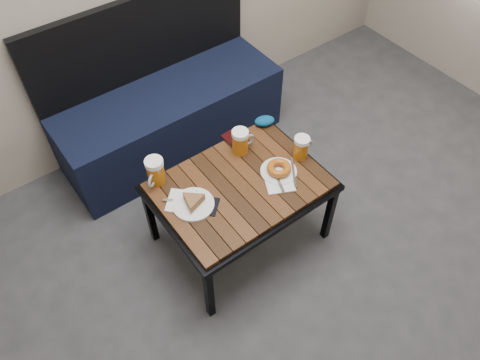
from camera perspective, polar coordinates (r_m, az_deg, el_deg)
ground at (r=2.49m, az=16.37°, el=-18.71°), size 4.00×4.00×0.00m
bench at (r=2.99m, az=-8.75°, el=8.18°), size 1.40×0.50×0.95m
cafe_table at (r=2.33m, az=0.00°, el=-1.13°), size 0.84×0.62×0.47m
beer_mug_left at (r=2.29m, az=-10.29°, el=1.06°), size 0.13×0.12×0.15m
beer_mug_centre at (r=2.40m, az=0.08°, el=4.75°), size 0.13×0.09×0.14m
beer_mug_right at (r=2.40m, az=7.50°, el=4.01°), size 0.12×0.08×0.13m
plate_pie at (r=2.21m, az=-5.74°, el=-2.74°), size 0.20×0.20×0.06m
plate_bagel at (r=2.34m, az=4.76°, el=1.27°), size 0.20×0.23×0.05m
napkin_left at (r=2.24m, az=-7.09°, el=-2.60°), size 0.19×0.19×0.01m
napkin_right at (r=2.30m, az=4.87°, el=-0.47°), size 0.17×0.16×0.01m
passport_navy at (r=2.22m, az=-3.73°, el=-3.19°), size 0.13×0.13×0.01m
passport_burgundy at (r=2.50m, az=-0.51°, el=5.05°), size 0.11×0.14×0.01m
knit_pouch at (r=2.58m, az=3.01°, el=7.20°), size 0.13×0.11×0.05m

